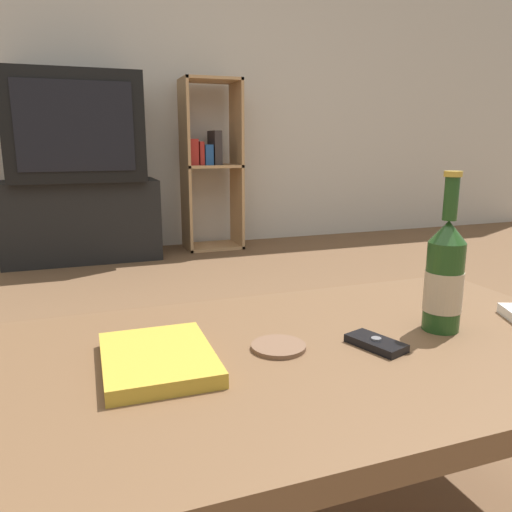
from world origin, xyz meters
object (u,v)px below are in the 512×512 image
cell_phone (376,343)px  table_book (158,359)px  tv_stand (82,220)px  television (75,128)px  beer_bottle (444,277)px  bookshelf (210,162)px

cell_phone → table_book: size_ratio=0.50×
cell_phone → table_book: (-0.37, 0.05, 0.00)m
tv_stand → television: 0.59m
television → beer_bottle: (0.60, -2.74, -0.34)m
cell_phone → table_book: bearing=152.9°
television → table_book: television is taller
tv_stand → cell_phone: size_ratio=8.58×
tv_stand → television: television is taller
television → cell_phone: television is taller
bookshelf → cell_phone: (-0.46, -2.85, -0.20)m
tv_stand → television: (-0.00, -0.00, 0.59)m
television → bookshelf: 0.93m
bookshelf → beer_bottle: bookshelf is taller
television → bookshelf: size_ratio=0.67×
beer_bottle → cell_phone: size_ratio=2.62×
tv_stand → bookshelf: bearing=4.8°
bookshelf → table_book: (-0.82, -2.79, -0.20)m
cell_phone → table_book: table_book is taller
bookshelf → table_book: 2.92m
bookshelf → beer_bottle: bearing=-95.9°
television → tv_stand: bearing=90.0°
television → beer_bottle: size_ratio=2.70×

